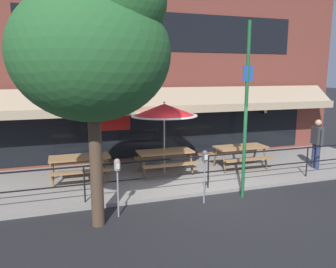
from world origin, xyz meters
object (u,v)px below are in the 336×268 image
patio_umbrella_centre (164,110)px  parking_meter_far (205,161)px  picnic_table_left (80,161)px  picnic_table_centre (165,156)px  picnic_table_right (240,151)px  parking_meter_near (117,170)px  pedestrian_walking (317,141)px  street_tree_curbside (96,45)px  street_sign_pole (246,111)px

patio_umbrella_centre → parking_meter_far: bearing=-84.2°
picnic_table_left → picnic_table_centre: size_ratio=1.00×
picnic_table_left → picnic_table_right: 5.42m
parking_meter_near → parking_meter_far: size_ratio=1.00×
picnic_table_right → pedestrian_walking: 2.63m
parking_meter_near → street_tree_curbside: size_ratio=0.25×
patio_umbrella_centre → street_tree_curbside: street_tree_curbside is taller
picnic_table_left → parking_meter_near: parking_meter_near is taller
picnic_table_centre → street_tree_curbside: 5.00m
street_sign_pole → street_tree_curbside: (-3.84, -0.51, 1.53)m
pedestrian_walking → parking_meter_near: bearing=-167.3°
picnic_table_centre → parking_meter_near: (-2.00, -2.64, 0.44)m
pedestrian_walking → picnic_table_centre: bearing=168.8°
parking_meter_near → street_sign_pole: bearing=2.8°
patio_umbrella_centre → parking_meter_far: size_ratio=1.67×
picnic_table_left → pedestrian_walking: pedestrian_walking is taller
pedestrian_walking → street_sign_pole: (-3.73, -1.44, 1.33)m
picnic_table_centre → street_sign_pole: (1.43, -2.47, 1.68)m
parking_meter_near → parking_meter_far: bearing=3.1°
street_sign_pole → picnic_table_left: bearing=148.1°
pedestrian_walking → street_tree_curbside: street_tree_curbside is taller
street_sign_pole → pedestrian_walking: bearing=21.1°
picnic_table_right → street_sign_pole: (-1.27, -2.31, 1.68)m
picnic_table_centre → pedestrian_walking: 5.28m
patio_umbrella_centre → pedestrian_walking: 5.41m
patio_umbrella_centre → street_sign_pole: 2.95m
parking_meter_near → parking_meter_far: (2.27, 0.12, 0.00)m
picnic_table_left → street_tree_curbside: (0.30, -3.09, 3.21)m
picnic_table_centre → street_sign_pole: street_sign_pole is taller
parking_meter_far → picnic_table_centre: bearing=96.0°
picnic_table_right → parking_meter_far: 3.42m
picnic_table_centre → picnic_table_right: bearing=-3.3°
picnic_table_left → parking_meter_far: bearing=-41.4°
picnic_table_left → street_tree_curbside: street_tree_curbside is taller
picnic_table_left → picnic_table_right: (5.41, -0.27, 0.00)m
parking_meter_far → street_sign_pole: street_sign_pole is taller
patio_umbrella_centre → street_tree_curbside: bearing=-128.1°
patio_umbrella_centre → pedestrian_walking: bearing=-12.2°
picnic_table_left → picnic_table_right: same height
picnic_table_right → pedestrian_walking: size_ratio=1.05×
street_tree_curbside → patio_umbrella_centre: bearing=51.9°
picnic_table_centre → parking_meter_near: 3.34m
picnic_table_left → parking_meter_far: 3.99m
parking_meter_near → patio_umbrella_centre: bearing=53.8°
picnic_table_right → parking_meter_near: (-4.71, -2.48, 0.44)m
parking_meter_near → parking_meter_far: same height
picnic_table_left → picnic_table_centre: bearing=-2.3°
pedestrian_walking → parking_meter_far: bearing=-163.1°
picnic_table_centre → patio_umbrella_centre: patio_umbrella_centre is taller
parking_meter_near → street_tree_curbside: (-0.41, -0.35, 2.77)m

